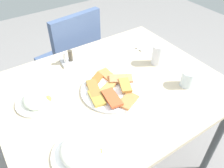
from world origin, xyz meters
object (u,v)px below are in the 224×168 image
at_px(salad_plate_greens, 37,100).
at_px(fork, 149,46).
at_px(drinking_glass, 188,79).
at_px(condiment_caddy, 68,59).
at_px(dining_chair, 72,57).
at_px(paper_napkin, 147,45).
at_px(pide_platter, 112,89).
at_px(soda_can, 157,55).
at_px(spoon, 146,44).
at_px(dining_table, 111,98).
at_px(salad_plate_rice, 80,152).

height_order(salad_plate_greens, fork, salad_plate_greens).
bearing_deg(drinking_glass, fork, 77.20).
distance_m(drinking_glass, condiment_caddy, 0.69).
bearing_deg(drinking_glass, dining_chair, 105.28).
distance_m(paper_napkin, condiment_caddy, 0.54).
xyz_separation_m(dining_chair, salad_plate_greens, (-0.46, -0.62, 0.26)).
bearing_deg(pide_platter, drinking_glass, -27.03).
bearing_deg(drinking_glass, pide_platter, 152.97).
relative_size(soda_can, condiment_caddy, 1.25).
distance_m(dining_chair, fork, 0.67).
height_order(spoon, condiment_caddy, condiment_caddy).
relative_size(pide_platter, fork, 1.99).
xyz_separation_m(salad_plate_greens, fork, (0.81, 0.10, -0.01)).
relative_size(salad_plate_greens, spoon, 1.19).
height_order(dining_table, spoon, spoon).
bearing_deg(salad_plate_greens, dining_chair, 53.33).
height_order(dining_chair, pide_platter, dining_chair).
bearing_deg(dining_table, spoon, 28.75).
relative_size(pide_platter, drinking_glass, 3.82).
distance_m(salad_plate_greens, drinking_glass, 0.78).
bearing_deg(salad_plate_greens, paper_napkin, 8.33).
bearing_deg(soda_can, pide_platter, -170.77).
height_order(drinking_glass, condiment_caddy, drinking_glass).
distance_m(paper_napkin, fork, 0.02).
xyz_separation_m(fork, spoon, (0.00, 0.04, 0.00)).
xyz_separation_m(dining_table, salad_plate_greens, (-0.37, 0.10, 0.10)).
bearing_deg(dining_table, dining_chair, 82.98).
bearing_deg(salad_plate_rice, dining_chair, 67.24).
height_order(soda_can, condiment_caddy, soda_can).
bearing_deg(paper_napkin, fork, -90.00).
xyz_separation_m(drinking_glass, paper_napkin, (0.09, 0.43, -0.04)).
bearing_deg(salad_plate_greens, dining_table, -15.66).
xyz_separation_m(salad_plate_greens, spoon, (0.81, 0.14, -0.01)).
relative_size(paper_napkin, spoon, 0.82).
bearing_deg(salad_plate_rice, soda_can, 24.53).
relative_size(dining_chair, drinking_glass, 10.39).
bearing_deg(soda_can, spoon, 66.54).
distance_m(soda_can, fork, 0.20).
relative_size(salad_plate_greens, salad_plate_rice, 0.90).
height_order(pide_platter, paper_napkin, pide_platter).
distance_m(dining_chair, pide_platter, 0.80).
xyz_separation_m(drinking_glass, fork, (0.09, 0.42, -0.04)).
xyz_separation_m(salad_plate_greens, salad_plate_rice, (0.04, -0.38, 0.00)).
bearing_deg(spoon, soda_can, -119.03).
xyz_separation_m(fork, condiment_caddy, (-0.53, 0.12, 0.02)).
bearing_deg(salad_plate_rice, salad_plate_greens, 96.07).
bearing_deg(dining_chair, salad_plate_rice, -112.76).
bearing_deg(salad_plate_rice, pide_platter, 38.66).
bearing_deg(paper_napkin, salad_plate_rice, -146.96).
distance_m(salad_plate_greens, salad_plate_rice, 0.38).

